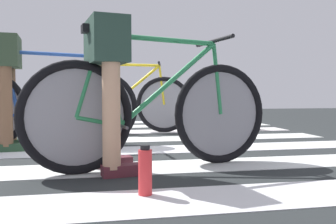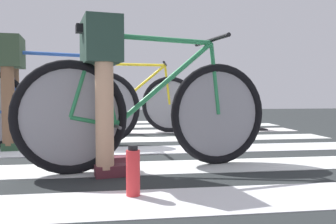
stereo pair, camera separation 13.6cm
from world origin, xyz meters
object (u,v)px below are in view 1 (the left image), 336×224
object	(u,v)px
bicycle_2_of_3	(44,106)
cyclist_2_of_3	(7,76)
bicycle_3_of_3	(124,102)
traffic_cone	(237,110)
bicycle_1_of_3	(153,112)
cyclist_1_of_3	(106,74)
water_bottle	(144,172)

from	to	relation	value
bicycle_2_of_3	cyclist_2_of_3	world-z (taller)	cyclist_2_of_3
bicycle_3_of_3	traffic_cone	world-z (taller)	bicycle_3_of_3
cyclist_2_of_3	traffic_cone	size ratio (longest dim) A/B	1.84
bicycle_1_of_3	bicycle_3_of_3	world-z (taller)	same
bicycle_1_of_3	cyclist_1_of_3	bearing A→B (deg)	180.00
bicycle_3_of_3	cyclist_1_of_3	bearing A→B (deg)	-85.67
water_bottle	cyclist_2_of_3	bearing A→B (deg)	121.10
bicycle_1_of_3	bicycle_3_of_3	bearing A→B (deg)	80.50
bicycle_3_of_3	water_bottle	xyz separation A→B (m)	(-0.10, -2.91, -0.26)
water_bottle	bicycle_1_of_3	bearing A→B (deg)	77.81
water_bottle	traffic_cone	xyz separation A→B (m)	(1.69, 3.04, 0.14)
bicycle_2_of_3	water_bottle	world-z (taller)	bicycle_2_of_3
bicycle_2_of_3	bicycle_3_of_3	bearing A→B (deg)	49.49
bicycle_1_of_3	cyclist_2_of_3	distance (m)	1.59
cyclist_2_of_3	traffic_cone	bearing A→B (deg)	20.30
cyclist_1_of_3	bicycle_2_of_3	world-z (taller)	cyclist_1_of_3
cyclist_1_of_3	bicycle_2_of_3	xyz separation A→B (m)	(-0.54, 1.15, -0.25)
cyclist_1_of_3	traffic_cone	size ratio (longest dim) A/B	1.77
cyclist_1_of_3	bicycle_3_of_3	distance (m)	2.36
bicycle_1_of_3	water_bottle	xyz separation A→B (m)	(-0.14, -0.63, -0.26)
bicycle_2_of_3	traffic_cone	world-z (taller)	bicycle_2_of_3
bicycle_1_of_3	cyclist_1_of_3	xyz separation A→B (m)	(-0.31, -0.06, 0.25)
bicycle_1_of_3	bicycle_2_of_3	bearing A→B (deg)	117.38
bicycle_1_of_3	cyclist_2_of_3	xyz separation A→B (m)	(-1.16, 1.06, 0.27)
water_bottle	traffic_cone	distance (m)	3.48
cyclist_1_of_3	water_bottle	size ratio (longest dim) A/B	3.85
bicycle_1_of_3	traffic_cone	world-z (taller)	bicycle_1_of_3
bicycle_1_of_3	water_bottle	bearing A→B (deg)	-112.59
bicycle_3_of_3	bicycle_1_of_3	bearing A→B (deg)	-78.18
bicycle_1_of_3	traffic_cone	bearing A→B (deg)	46.73
cyclist_1_of_3	traffic_cone	world-z (taller)	cyclist_1_of_3
traffic_cone	cyclist_1_of_3	bearing A→B (deg)	-127.07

